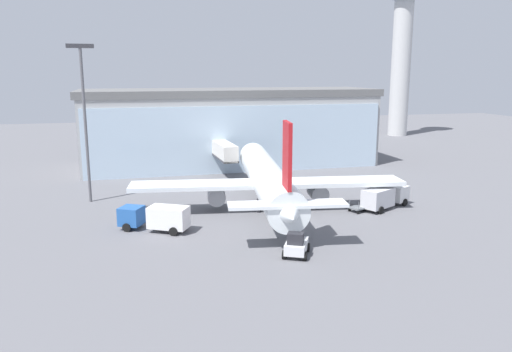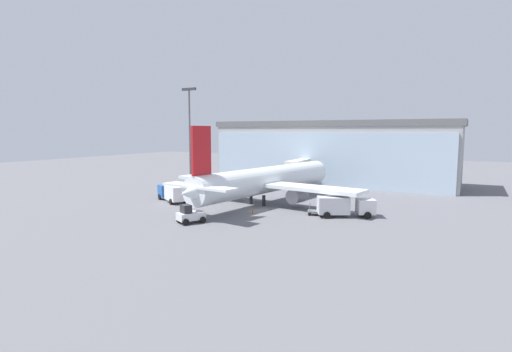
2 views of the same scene
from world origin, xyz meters
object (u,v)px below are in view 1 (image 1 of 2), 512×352
Objects in this scene: airplane at (267,179)px; apron_light_mast at (84,111)px; catering_truck at (156,217)px; pushback_tug at (296,245)px; safety_cone_wingtip at (142,220)px; safety_cone_nose at (305,222)px; fuel_truck at (384,197)px; baggage_cart at (361,207)px; jet_bridge at (222,150)px; control_tower at (402,48)px.

apron_light_mast is at bearing 76.46° from airplane.
catering_truck is 2.02× the size of pushback_tug.
safety_cone_wingtip is at bearing -36.47° from catering_truck.
safety_cone_nose is at bearing -34.85° from apron_light_mast.
fuel_truck is 28.57m from safety_cone_wingtip.
catering_truck is 13.54× the size of safety_cone_wingtip.
airplane is 64.38× the size of safety_cone_nose.
baggage_cart is 8.83m from safety_cone_nose.
catering_truck is 15.65m from pushback_tug.
safety_cone_wingtip is (-14.96, -2.69, -3.28)m from airplane.
catering_truck is at bearing 173.31° from safety_cone_nose.
jet_bridge is 35.90m from pushback_tug.
control_tower is 76.71m from fuel_truck.
fuel_truck reaches higher than pushback_tug.
catering_truck is 15.74m from safety_cone_nose.
pushback_tug is (-15.43, -12.33, -0.49)m from fuel_truck.
airplane is (-51.78, -59.35, -18.40)m from control_tower.
pushback_tug is 6.70× the size of safety_cone_wingtip.
fuel_truck is at bearing -149.01° from jet_bridge.
catering_truck is at bearing 152.91° from jet_bridge.
safety_cone_nose is at bearing -156.74° from airplane.
pushback_tug is (-1.87, -16.26, -2.58)m from airplane.
control_tower is at bearing 30.42° from fuel_truck.
control_tower reaches higher than fuel_truck.
baggage_cart is at bearing 159.76° from fuel_truck.
jet_bridge is 26.04m from safety_cone_wingtip.
airplane is 4.74× the size of fuel_truck.
apron_light_mast reaches higher than catering_truck.
catering_truck is at bearing -16.27° from baggage_cart.
airplane is 9.61× the size of pushback_tug.
baggage_cart is (23.79, 1.43, -0.97)m from catering_truck.
pushback_tug is at bearing -125.36° from control_tower.
catering_truck is 13.54× the size of safety_cone_nose.
jet_bridge reaches higher than safety_cone_nose.
safety_cone_nose is (2.06, -7.66, -3.28)m from airplane.
airplane is at bearing 10.19° from safety_cone_wingtip.
apron_light_mast is 2.60× the size of fuel_truck.
jet_bridge is 3.95× the size of baggage_cart.
baggage_cart reaches higher than safety_cone_wingtip.
safety_cone_wingtip is (-13.06, -22.18, -3.91)m from jet_bridge.
catering_truck is at bearing 155.57° from fuel_truck.
fuel_truck is 2.35× the size of baggage_cart.
control_tower is 5.15× the size of fuel_truck.
control_tower is at bearing 35.03° from apron_light_mast.
control_tower is 1.09× the size of airplane.
apron_light_mast reaches higher than airplane.
pushback_tug is 6.70× the size of safety_cone_nose.
catering_truck reaches higher than baggage_cart.
jet_bridge reaches higher than safety_cone_wingtip.
airplane is 11.58m from baggage_cart.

